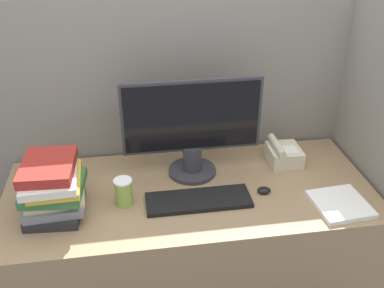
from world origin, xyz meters
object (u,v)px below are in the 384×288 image
at_px(mouse, 264,190).
at_px(desk_telephone, 283,154).
at_px(book_stack, 53,188).
at_px(coffee_cup, 124,192).
at_px(monitor, 192,130).
at_px(keyboard, 198,200).

relative_size(mouse, desk_telephone, 0.33).
bearing_deg(mouse, desk_telephone, 54.59).
relative_size(book_stack, desk_telephone, 1.60).
xyz_separation_m(coffee_cup, desk_telephone, (0.77, 0.21, -0.01)).
height_order(coffee_cup, book_stack, book_stack).
bearing_deg(desk_telephone, monitor, -177.54).
bearing_deg(book_stack, mouse, -0.46).
relative_size(keyboard, desk_telephone, 2.47).
bearing_deg(desk_telephone, book_stack, -167.97).
relative_size(monitor, coffee_cup, 5.22).
height_order(coffee_cup, desk_telephone, coffee_cup).
height_order(keyboard, coffee_cup, coffee_cup).
xyz_separation_m(monitor, desk_telephone, (0.45, 0.02, -0.18)).
bearing_deg(keyboard, monitor, 87.77).
distance_m(book_stack, desk_telephone, 1.07).
bearing_deg(desk_telephone, coffee_cup, -164.36).
relative_size(coffee_cup, book_stack, 0.41).
xyz_separation_m(book_stack, desk_telephone, (1.04, 0.22, -0.07)).
relative_size(keyboard, book_stack, 1.54).
distance_m(keyboard, mouse, 0.29).
xyz_separation_m(mouse, book_stack, (-0.88, 0.01, 0.10)).
bearing_deg(keyboard, mouse, 4.44).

